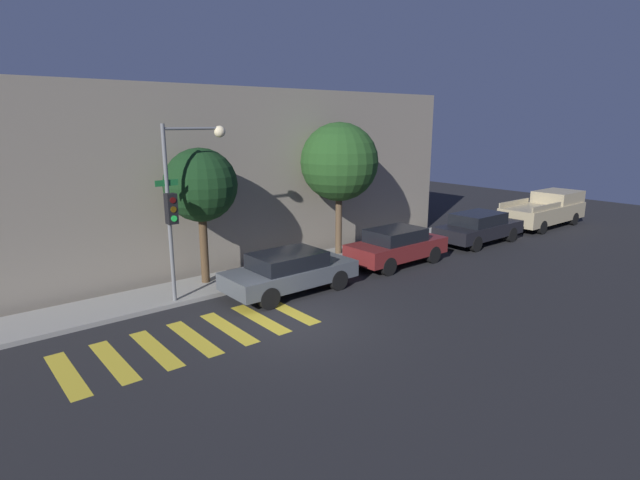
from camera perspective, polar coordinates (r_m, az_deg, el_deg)
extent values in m
plane|color=black|center=(14.35, -3.13, -9.37)|extent=(60.00, 60.00, 0.00)
cube|color=gray|center=(17.72, -11.30, -4.86)|extent=(26.00, 2.08, 0.14)
cube|color=gray|center=(21.00, -17.51, 6.94)|extent=(26.00, 6.00, 6.79)
cube|color=gold|center=(12.95, -26.97, -13.57)|extent=(0.45, 2.60, 0.00)
cube|color=gold|center=(13.15, -22.52, -12.68)|extent=(0.45, 2.60, 0.00)
cube|color=gold|center=(13.42, -18.27, -11.75)|extent=(0.45, 2.60, 0.00)
cube|color=gold|center=(13.77, -14.24, -10.81)|extent=(0.45, 2.60, 0.00)
cube|color=gold|center=(14.18, -10.44, -9.87)|extent=(0.45, 2.60, 0.00)
cube|color=gold|center=(14.65, -6.90, -8.94)|extent=(0.45, 2.60, 0.00)
cube|color=gold|center=(15.18, -3.60, -8.05)|extent=(0.45, 2.60, 0.00)
cylinder|color=slate|center=(15.54, -16.86, 2.43)|extent=(0.12, 0.12, 5.49)
cube|color=black|center=(15.30, -16.64, 3.44)|extent=(0.30, 0.30, 0.90)
cylinder|color=#4C0C0C|center=(15.11, -16.47, 4.37)|extent=(0.18, 0.02, 0.18)
cylinder|color=#593D0A|center=(15.15, -16.40, 3.37)|extent=(0.18, 0.02, 0.18)
cylinder|color=#26E54C|center=(15.20, -16.33, 2.37)|extent=(0.18, 0.02, 0.18)
cube|color=#19662D|center=(15.39, -17.13, 6.25)|extent=(0.70, 0.02, 0.18)
cylinder|color=slate|center=(15.65, -14.41, 12.24)|extent=(1.81, 0.08, 0.08)
sphere|color=#F9E5B2|center=(16.05, -11.40, 12.06)|extent=(0.36, 0.36, 0.36)
cube|color=#4C5156|center=(16.53, -3.41, -3.95)|extent=(4.49, 1.82, 0.55)
cube|color=black|center=(16.32, -3.76, -2.27)|extent=(2.34, 1.60, 0.49)
cylinder|color=black|center=(18.03, -1.34, -3.35)|extent=(0.69, 0.22, 0.69)
cylinder|color=black|center=(16.83, 2.10, -4.59)|extent=(0.69, 0.22, 0.69)
cylinder|color=black|center=(16.55, -9.00, -5.08)|extent=(0.69, 0.22, 0.69)
cylinder|color=black|center=(15.23, -5.85, -6.63)|extent=(0.69, 0.22, 0.69)
cube|color=maroon|center=(19.88, 8.77, -0.96)|extent=(4.21, 1.73, 0.63)
cube|color=black|center=(19.67, 8.63, 0.57)|extent=(2.19, 1.52, 0.49)
cylinder|color=black|center=(21.40, 9.55, -0.82)|extent=(0.69, 0.22, 0.69)
cylinder|color=black|center=(20.45, 12.81, -1.64)|extent=(0.69, 0.22, 0.69)
cylinder|color=black|center=(19.57, 4.49, -2.03)|extent=(0.69, 0.22, 0.69)
cylinder|color=black|center=(18.53, 7.80, -3.01)|extent=(0.69, 0.22, 0.69)
cube|color=black|center=(24.25, 17.69, 1.11)|extent=(4.63, 1.83, 0.58)
cube|color=black|center=(24.05, 17.63, 2.35)|extent=(2.41, 1.61, 0.51)
cylinder|color=black|center=(25.93, 17.88, 1.22)|extent=(0.69, 0.22, 0.69)
cylinder|color=black|center=(25.10, 21.02, 0.58)|extent=(0.69, 0.22, 0.69)
cylinder|color=black|center=(23.61, 14.06, 0.31)|extent=(0.69, 0.22, 0.69)
cylinder|color=black|center=(22.70, 17.38, -0.43)|extent=(0.69, 0.22, 0.69)
cube|color=tan|center=(29.28, 24.08, 2.87)|extent=(5.62, 2.01, 0.83)
cube|color=tan|center=(30.55, 25.54, 4.50)|extent=(2.53, 1.85, 0.62)
cube|color=tan|center=(28.37, 21.31, 3.96)|extent=(2.81, 0.08, 0.28)
cube|color=tan|center=(27.56, 24.49, 3.41)|extent=(2.81, 0.08, 0.28)
cylinder|color=black|center=(31.29, 23.98, 2.72)|extent=(0.69, 0.22, 0.69)
cylinder|color=black|center=(30.53, 27.02, 2.17)|extent=(0.69, 0.22, 0.69)
cylinder|color=black|center=(28.26, 20.75, 1.96)|extent=(0.69, 0.22, 0.69)
cylinder|color=black|center=(27.42, 24.03, 1.33)|extent=(0.69, 0.22, 0.69)
cylinder|color=#4C3823|center=(17.43, -13.10, -1.07)|extent=(0.28, 0.28, 2.58)
sphere|color=#143316|center=(17.02, -13.50, 6.14)|extent=(2.44, 2.44, 2.44)
cylinder|color=brown|center=(20.74, 2.14, 1.83)|extent=(0.27, 0.27, 2.76)
sphere|color=#234C1E|center=(20.37, 2.21, 8.91)|extent=(3.16, 3.16, 3.16)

